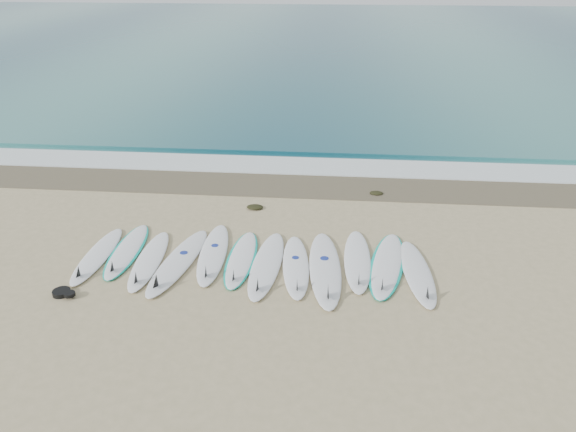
# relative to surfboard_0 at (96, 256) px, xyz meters

# --- Properties ---
(ground) EXTENTS (120.00, 120.00, 0.00)m
(ground) POSITION_rel_surfboard_0_xyz_m (3.15, 0.16, -0.05)
(ground) COLOR tan
(ocean) EXTENTS (120.00, 55.00, 0.03)m
(ocean) POSITION_rel_surfboard_0_xyz_m (3.15, 32.66, -0.04)
(ocean) COLOR #236268
(ocean) RESTS_ON ground
(wet_sand_band) EXTENTS (120.00, 1.80, 0.01)m
(wet_sand_band) POSITION_rel_surfboard_0_xyz_m (3.15, 4.26, -0.05)
(wet_sand_band) COLOR brown
(wet_sand_band) RESTS_ON ground
(foam_band) EXTENTS (120.00, 1.40, 0.04)m
(foam_band) POSITION_rel_surfboard_0_xyz_m (3.15, 5.66, -0.03)
(foam_band) COLOR silver
(foam_band) RESTS_ON ground
(wave_crest) EXTENTS (120.00, 1.00, 0.10)m
(wave_crest) POSITION_rel_surfboard_0_xyz_m (3.15, 7.16, -0.00)
(wave_crest) COLOR #236268
(wave_crest) RESTS_ON ground
(surfboard_0) EXTENTS (0.50, 2.38, 0.30)m
(surfboard_0) POSITION_rel_surfboard_0_xyz_m (0.00, 0.00, 0.00)
(surfboard_0) COLOR white
(surfboard_0) RESTS_ON ground
(surfboard_1) EXTENTS (0.66, 2.39, 0.30)m
(surfboard_1) POSITION_rel_surfboard_0_xyz_m (0.52, 0.28, -0.01)
(surfboard_1) COLOR white
(surfboard_1) RESTS_ON ground
(surfboard_2) EXTENTS (0.62, 2.45, 0.31)m
(surfboard_2) POSITION_rel_surfboard_0_xyz_m (1.10, -0.09, 0.00)
(surfboard_2) COLOR white
(surfboard_2) RESTS_ON ground
(surfboard_3) EXTENTS (0.93, 2.80, 0.35)m
(surfboard_3) POSITION_rel_surfboard_0_xyz_m (1.68, -0.11, 0.01)
(surfboard_3) COLOR white
(surfboard_3) RESTS_ON ground
(surfboard_4) EXTENTS (0.72, 2.61, 0.33)m
(surfboard_4) POSITION_rel_surfboard_0_xyz_m (2.30, 0.28, 0.00)
(surfboard_4) COLOR white
(surfboard_4) RESTS_ON ground
(surfboard_5) EXTENTS (0.56, 2.33, 0.30)m
(surfboard_5) POSITION_rel_surfboard_0_xyz_m (2.89, 0.16, -0.01)
(surfboard_5) COLOR white
(surfboard_5) RESTS_ON ground
(surfboard_6) EXTENTS (0.66, 2.69, 0.34)m
(surfboard_6) POSITION_rel_surfboard_0_xyz_m (3.42, -0.06, 0.01)
(surfboard_6) COLOR white
(surfboard_6) RESTS_ON ground
(surfboard_7) EXTENTS (0.76, 2.49, 0.31)m
(surfboard_7) POSITION_rel_surfboard_0_xyz_m (4.00, -0.05, 0.00)
(surfboard_7) COLOR white
(surfboard_7) RESTS_ON ground
(surfboard_8) EXTENTS (0.83, 2.95, 0.37)m
(surfboard_8) POSITION_rel_surfboard_0_xyz_m (4.57, -0.12, 0.01)
(surfboard_8) COLOR white
(surfboard_8) RESTS_ON ground
(surfboard_9) EXTENTS (0.53, 2.53, 0.32)m
(surfboard_9) POSITION_rel_surfboard_0_xyz_m (5.19, 0.27, 0.00)
(surfboard_9) COLOR white
(surfboard_9) RESTS_ON ground
(surfboard_10) EXTENTS (1.06, 2.73, 0.34)m
(surfboard_10) POSITION_rel_surfboard_0_xyz_m (5.75, 0.19, -0.00)
(surfboard_10) COLOR white
(surfboard_10) RESTS_ON ground
(surfboard_11) EXTENTS (0.69, 2.53, 0.32)m
(surfboard_11) POSITION_rel_surfboard_0_xyz_m (6.32, -0.10, 0.00)
(surfboard_11) COLOR white
(surfboard_11) RESTS_ON ground
(seaweed_near) EXTENTS (0.39, 0.31, 0.08)m
(seaweed_near) POSITION_rel_surfboard_0_xyz_m (2.80, 2.68, -0.01)
(seaweed_near) COLOR black
(seaweed_near) RESTS_ON ground
(seaweed_far) EXTENTS (0.34, 0.26, 0.07)m
(seaweed_far) POSITION_rel_surfboard_0_xyz_m (5.73, 3.83, -0.02)
(seaweed_far) COLOR black
(seaweed_far) RESTS_ON ground
(leash_coil) EXTENTS (0.46, 0.36, 0.11)m
(leash_coil) POSITION_rel_surfboard_0_xyz_m (-0.06, -1.33, -0.00)
(leash_coil) COLOR black
(leash_coil) RESTS_ON ground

